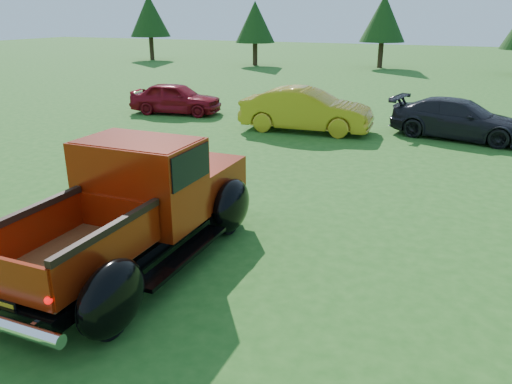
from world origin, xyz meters
name	(u,v)px	position (x,y,z in m)	size (l,w,h in m)	color
ground	(219,251)	(0.00, 0.00, 0.00)	(120.00, 120.00, 0.00)	#205317
tree_far_west	(149,16)	(-22.00, 30.00, 3.52)	(3.33, 3.33, 5.20)	#332114
tree_west	(255,22)	(-12.00, 29.00, 3.11)	(2.94, 2.94, 4.60)	#332114
tree_mid_left	(383,18)	(-3.00, 31.00, 3.38)	(3.20, 3.20, 5.00)	#332114
pickup_truck	(143,201)	(-1.10, -0.51, 0.92)	(2.50, 5.24, 1.93)	black
show_car_red	(176,98)	(-7.18, 10.14, 0.61)	(1.43, 3.56, 1.21)	maroon
show_car_yellow	(306,110)	(-1.50, 9.21, 0.72)	(1.51, 4.34, 1.43)	#AF8F17
show_car_grey	(459,119)	(3.25, 10.18, 0.61)	(1.72, 4.22, 1.23)	black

